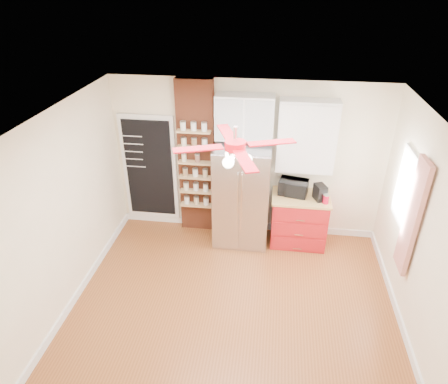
# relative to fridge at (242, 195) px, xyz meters

# --- Properties ---
(floor) EXTENTS (4.50, 4.50, 0.00)m
(floor) POSITION_rel_fridge_xyz_m (0.05, -1.63, -0.88)
(floor) COLOR brown
(floor) RESTS_ON ground
(ceiling) EXTENTS (4.50, 4.50, 0.00)m
(ceiling) POSITION_rel_fridge_xyz_m (0.05, -1.63, 1.83)
(ceiling) COLOR white
(ceiling) RESTS_ON wall_back
(wall_back) EXTENTS (4.50, 0.02, 2.70)m
(wall_back) POSITION_rel_fridge_xyz_m (0.05, 0.37, 0.48)
(wall_back) COLOR #FFF1CD
(wall_back) RESTS_ON floor
(wall_front) EXTENTS (4.50, 0.02, 2.70)m
(wall_front) POSITION_rel_fridge_xyz_m (0.05, -3.63, 0.48)
(wall_front) COLOR #FFF1CD
(wall_front) RESTS_ON floor
(wall_left) EXTENTS (0.02, 4.00, 2.70)m
(wall_left) POSITION_rel_fridge_xyz_m (-2.20, -1.63, 0.48)
(wall_left) COLOR #FFF1CD
(wall_left) RESTS_ON floor
(wall_right) EXTENTS (0.02, 4.00, 2.70)m
(wall_right) POSITION_rel_fridge_xyz_m (2.30, -1.63, 0.48)
(wall_right) COLOR #FFF1CD
(wall_right) RESTS_ON floor
(chalkboard) EXTENTS (0.95, 0.05, 1.95)m
(chalkboard) POSITION_rel_fridge_xyz_m (-1.65, 0.33, 0.23)
(chalkboard) COLOR white
(chalkboard) RESTS_ON wall_back
(brick_pillar) EXTENTS (0.60, 0.16, 2.70)m
(brick_pillar) POSITION_rel_fridge_xyz_m (-0.80, 0.29, 0.48)
(brick_pillar) COLOR brown
(brick_pillar) RESTS_ON floor
(fridge) EXTENTS (0.90, 0.70, 1.75)m
(fridge) POSITION_rel_fridge_xyz_m (0.00, 0.00, 0.00)
(fridge) COLOR #B6B6BB
(fridge) RESTS_ON floor
(upper_glass_cabinet) EXTENTS (0.90, 0.35, 0.70)m
(upper_glass_cabinet) POSITION_rel_fridge_xyz_m (0.00, 0.20, 1.27)
(upper_glass_cabinet) COLOR white
(upper_glass_cabinet) RESTS_ON wall_back
(red_cabinet) EXTENTS (0.94, 0.64, 0.90)m
(red_cabinet) POSITION_rel_fridge_xyz_m (0.97, 0.05, -0.42)
(red_cabinet) COLOR #AB161B
(red_cabinet) RESTS_ON floor
(upper_shelf_unit) EXTENTS (0.90, 0.30, 1.15)m
(upper_shelf_unit) POSITION_rel_fridge_xyz_m (0.97, 0.22, 1.00)
(upper_shelf_unit) COLOR white
(upper_shelf_unit) RESTS_ON wall_back
(window) EXTENTS (0.04, 0.75, 1.05)m
(window) POSITION_rel_fridge_xyz_m (2.28, -0.73, 0.68)
(window) COLOR white
(window) RESTS_ON wall_right
(curtain) EXTENTS (0.06, 0.40, 1.55)m
(curtain) POSITION_rel_fridge_xyz_m (2.23, -1.28, 0.57)
(curtain) COLOR red
(curtain) RESTS_ON wall_right
(ceiling_fan) EXTENTS (1.40, 1.40, 0.44)m
(ceiling_fan) POSITION_rel_fridge_xyz_m (0.05, -1.63, 1.55)
(ceiling_fan) COLOR silver
(ceiling_fan) RESTS_ON ceiling
(toaster_oven) EXTENTS (0.51, 0.39, 0.25)m
(toaster_oven) POSITION_rel_fridge_xyz_m (0.83, 0.11, 0.15)
(toaster_oven) COLOR black
(toaster_oven) RESTS_ON red_cabinet
(coffee_maker) EXTENTS (0.22, 0.26, 0.26)m
(coffee_maker) POSITION_rel_fridge_xyz_m (1.25, -0.01, 0.15)
(coffee_maker) COLOR black
(coffee_maker) RESTS_ON red_cabinet
(canister_left) EXTENTS (0.11, 0.11, 0.15)m
(canister_left) POSITION_rel_fridge_xyz_m (1.34, -0.12, 0.10)
(canister_left) COLOR #B60A28
(canister_left) RESTS_ON red_cabinet
(canister_right) EXTENTS (0.12, 0.12, 0.13)m
(canister_right) POSITION_rel_fridge_xyz_m (1.34, 0.01, 0.09)
(canister_right) COLOR #A2090B
(canister_right) RESTS_ON red_cabinet
(pantry_jar_oats) EXTENTS (0.11, 0.11, 0.12)m
(pantry_jar_oats) POSITION_rel_fridge_xyz_m (-0.98, 0.15, 0.56)
(pantry_jar_oats) COLOR beige
(pantry_jar_oats) RESTS_ON brick_pillar
(pantry_jar_beans) EXTENTS (0.10, 0.10, 0.13)m
(pantry_jar_beans) POSITION_rel_fridge_xyz_m (-0.75, 0.14, 0.56)
(pantry_jar_beans) COLOR brown
(pantry_jar_beans) RESTS_ON brick_pillar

